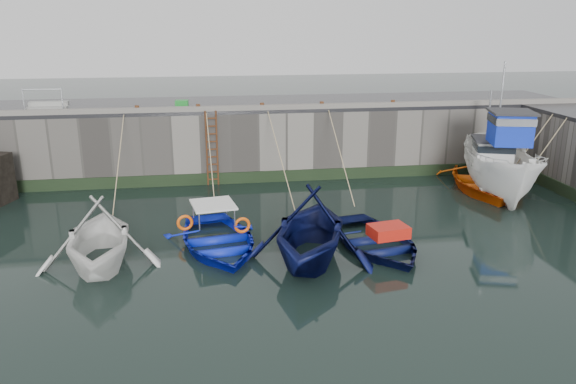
{
  "coord_description": "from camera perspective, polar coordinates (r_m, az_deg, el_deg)",
  "views": [
    {
      "loc": [
        -2.28,
        -13.59,
        6.79
      ],
      "look_at": [
        0.45,
        4.47,
        1.2
      ],
      "focal_mm": 35.0,
      "sensor_mm": 36.0,
      "label": 1
    }
  ],
  "objects": [
    {
      "name": "ground",
      "position": [
        15.36,
        0.85,
        -9.21
      ],
      "size": [
        120.0,
        120.0,
        0.0
      ],
      "primitive_type": "plane",
      "color": "black",
      "rests_on": "ground"
    },
    {
      "name": "quay_back",
      "position": [
        26.72,
        -3.53,
        5.56
      ],
      "size": [
        30.0,
        5.0,
        3.0
      ],
      "primitive_type": "cube",
      "color": "slate",
      "rests_on": "ground"
    },
    {
      "name": "road_back",
      "position": [
        26.45,
        -3.6,
        8.92
      ],
      "size": [
        30.0,
        5.0,
        0.16
      ],
      "primitive_type": "cube",
      "color": "black",
      "rests_on": "quay_back"
    },
    {
      "name": "kerb_back",
      "position": [
        24.11,
        -3.1,
        8.57
      ],
      "size": [
        30.0,
        0.3,
        0.2
      ],
      "primitive_type": "cube",
      "color": "slate",
      "rests_on": "road_back"
    },
    {
      "name": "algae_back",
      "position": [
        24.55,
        -2.94,
        1.54
      ],
      "size": [
        30.0,
        0.08,
        0.5
      ],
      "primitive_type": "cube",
      "color": "black",
      "rests_on": "ground"
    },
    {
      "name": "ladder",
      "position": [
        24.08,
        -7.74,
        4.39
      ],
      "size": [
        0.51,
        0.08,
        3.2
      ],
      "color": "#3F1E0F",
      "rests_on": "ground"
    },
    {
      "name": "boat_near_white",
      "position": [
        17.36,
        -18.44,
        -6.95
      ],
      "size": [
        4.12,
        4.67,
        2.31
      ],
      "primitive_type": "imported",
      "rotation": [
        0.0,
        0.0,
        0.08
      ],
      "color": "white",
      "rests_on": "ground"
    },
    {
      "name": "boat_near_white_rope",
      "position": [
        22.18,
        -16.32,
        -1.52
      ],
      "size": [
        0.04,
        6.02,
        3.1
      ],
      "primitive_type": null,
      "color": "tan",
      "rests_on": "ground"
    },
    {
      "name": "boat_near_blue",
      "position": [
        17.8,
        -7.16,
        -5.54
      ],
      "size": [
        4.03,
        5.12,
        0.96
      ],
      "primitive_type": "imported",
      "rotation": [
        0.0,
        0.0,
        0.16
      ],
      "color": "#0D21C7",
      "rests_on": "ground"
    },
    {
      "name": "boat_near_blue_rope",
      "position": [
        22.33,
        -7.53,
        -0.84
      ],
      "size": [
        0.04,
        5.31,
        3.1
      ],
      "primitive_type": null,
      "color": "tan",
      "rests_on": "ground"
    },
    {
      "name": "boat_near_blacktrim",
      "position": [
        16.8,
        2.25,
        -6.83
      ],
      "size": [
        5.45,
        5.86,
        2.53
      ],
      "primitive_type": "imported",
      "rotation": [
        0.0,
        0.0,
        -0.32
      ],
      "color": "#090E3B",
      "rests_on": "ground"
    },
    {
      "name": "boat_near_blacktrim_rope",
      "position": [
        21.88,
        -0.44,
        -1.07
      ],
      "size": [
        0.04,
        6.54,
        3.1
      ],
      "primitive_type": null,
      "color": "tan",
      "rests_on": "ground"
    },
    {
      "name": "boat_near_navy",
      "position": [
        17.9,
        8.82,
        -5.49
      ],
      "size": [
        3.93,
        4.98,
        0.93
      ],
      "primitive_type": "imported",
      "rotation": [
        0.0,
        0.0,
        0.17
      ],
      "color": "#0B1346",
      "rests_on": "ground"
    },
    {
      "name": "boat_near_navy_rope",
      "position": [
        22.58,
        4.98,
        -0.55
      ],
      "size": [
        0.04,
        5.95,
        3.1
      ],
      "primitive_type": null,
      "color": "tan",
      "rests_on": "ground"
    },
    {
      "name": "boat_far_white",
      "position": [
        24.17,
        20.87,
        2.22
      ],
      "size": [
        4.15,
        7.09,
        5.57
      ],
      "rotation": [
        0.0,
        0.0,
        -0.26
      ],
      "color": "white",
      "rests_on": "ground"
    },
    {
      "name": "boat_far_orange",
      "position": [
        25.18,
        19.61,
        1.35
      ],
      "size": [
        6.31,
        7.43,
        4.31
      ],
      "rotation": [
        0.0,
        0.0,
        -0.33
      ],
      "color": "#F95D0D",
      "rests_on": "ground"
    },
    {
      "name": "fish_crate",
      "position": [
        25.33,
        -10.74,
        8.82
      ],
      "size": [
        0.58,
        0.47,
        0.3
      ],
      "primitive_type": "cube",
      "rotation": [
        0.0,
        0.0,
        -0.07
      ],
      "color": "#178024",
      "rests_on": "road_back"
    },
    {
      "name": "railing",
      "position": [
        25.9,
        -23.21,
        8.05
      ],
      "size": [
        1.6,
        1.05,
        1.0
      ],
      "color": "#A5A8AD",
      "rests_on": "road_back"
    },
    {
      "name": "bollard_a",
      "position": [
        24.25,
        -15.09,
        8.16
      ],
      "size": [
        0.18,
        0.18,
        0.28
      ],
      "primitive_type": "cylinder",
      "color": "#3F1E0F",
      "rests_on": "road_back"
    },
    {
      "name": "bollard_b",
      "position": [
        24.1,
        -9.11,
        8.48
      ],
      "size": [
        0.18,
        0.18,
        0.28
      ],
      "primitive_type": "cylinder",
      "color": "#3F1E0F",
      "rests_on": "road_back"
    },
    {
      "name": "bollard_c",
      "position": [
        24.22,
        -2.65,
        8.71
      ],
      "size": [
        0.18,
        0.18,
        0.28
      ],
      "primitive_type": "cylinder",
      "color": "#3F1E0F",
      "rests_on": "road_back"
    },
    {
      "name": "bollard_d",
      "position": [
        24.62,
        3.45,
        8.84
      ],
      "size": [
        0.18,
        0.18,
        0.28
      ],
      "primitive_type": "cylinder",
      "color": "#3F1E0F",
      "rests_on": "road_back"
    },
    {
      "name": "bollard_e",
      "position": [
        25.48,
        10.6,
        8.86
      ],
      "size": [
        0.18,
        0.18,
        0.28
      ],
      "primitive_type": "cylinder",
      "color": "#3F1E0F",
      "rests_on": "road_back"
    }
  ]
}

